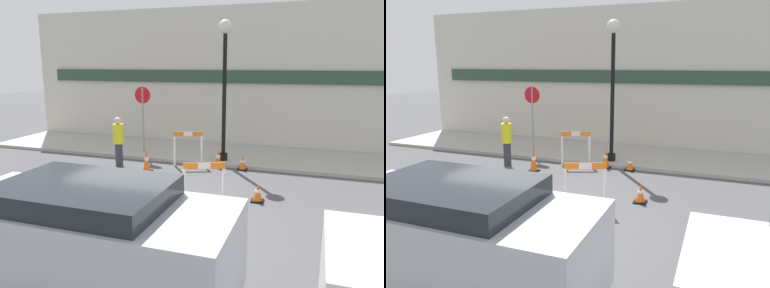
% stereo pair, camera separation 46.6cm
% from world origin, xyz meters
% --- Properties ---
extents(ground_plane, '(60.00, 60.00, 0.00)m').
position_xyz_m(ground_plane, '(0.00, 0.00, 0.00)').
color(ground_plane, '#4C4C4F').
extents(sidewalk_slab, '(18.00, 3.20, 0.11)m').
position_xyz_m(sidewalk_slab, '(0.00, 6.10, 0.06)').
color(sidewalk_slab, '#ADA89E').
rests_on(sidewalk_slab, ground_plane).
extents(storefront_facade, '(18.00, 0.22, 5.50)m').
position_xyz_m(storefront_facade, '(0.00, 7.77, 2.75)').
color(storefront_facade, beige).
rests_on(storefront_facade, ground_plane).
extents(streetlamp_post, '(0.44, 0.44, 4.55)m').
position_xyz_m(streetlamp_post, '(0.45, 4.98, 3.06)').
color(streetlamp_post, black).
rests_on(streetlamp_post, sidewalk_slab).
extents(stop_sign, '(0.60, 0.06, 2.39)m').
position_xyz_m(stop_sign, '(-2.60, 5.19, 1.71)').
color(stop_sign, gray).
rests_on(stop_sign, sidewalk_slab).
extents(barricade_0, '(0.93, 0.48, 1.14)m').
position_xyz_m(barricade_0, '(-0.58, 4.35, 0.62)').
color(barricade_0, white).
rests_on(barricade_0, ground_plane).
extents(barricade_1, '(0.95, 0.49, 1.11)m').
position_xyz_m(barricade_1, '(1.01, 0.91, 0.61)').
color(barricade_1, white).
rests_on(barricade_1, ground_plane).
extents(traffic_cone_0, '(0.30, 0.30, 0.46)m').
position_xyz_m(traffic_cone_0, '(1.22, 4.40, 0.22)').
color(traffic_cone_0, black).
rests_on(traffic_cone_0, ground_plane).
extents(traffic_cone_1, '(0.30, 0.30, 0.65)m').
position_xyz_m(traffic_cone_1, '(0.43, 4.40, 0.31)').
color(traffic_cone_1, black).
rests_on(traffic_cone_1, ground_plane).
extents(traffic_cone_2, '(0.30, 0.30, 0.72)m').
position_xyz_m(traffic_cone_2, '(-1.55, 3.23, 0.35)').
color(traffic_cone_2, black).
rests_on(traffic_cone_2, ground_plane).
extents(traffic_cone_3, '(0.30, 0.30, 0.46)m').
position_xyz_m(traffic_cone_3, '(2.12, 1.76, 0.22)').
color(traffic_cone_3, black).
rests_on(traffic_cone_3, ground_plane).
extents(person_worker, '(0.42, 0.42, 1.62)m').
position_xyz_m(person_worker, '(-2.70, 3.55, 0.88)').
color(person_worker, '#33333D').
rests_on(person_worker, ground_plane).
extents(parked_car_1, '(3.98, 1.86, 1.80)m').
position_xyz_m(parked_car_1, '(0.58, -3.02, 1.01)').
color(parked_car_1, '#B7BABF').
rests_on(parked_car_1, ground_plane).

